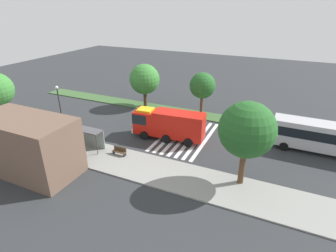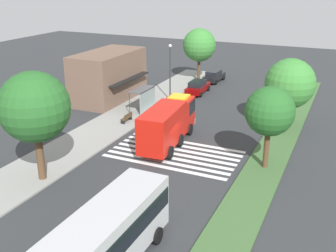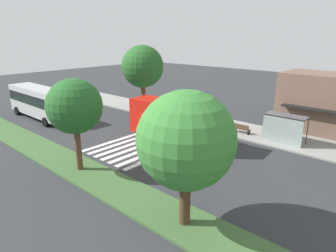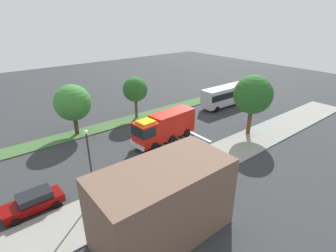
# 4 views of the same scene
# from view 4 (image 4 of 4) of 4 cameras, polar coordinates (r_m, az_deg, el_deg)

# --- Properties ---
(ground_plane) EXTENTS (120.00, 120.00, 0.00)m
(ground_plane) POSITION_cam_4_polar(r_m,az_deg,el_deg) (36.07, -0.08, -1.69)
(ground_plane) COLOR #2D3033
(sidewalk) EXTENTS (60.00, 5.09, 0.14)m
(sidewalk) POSITION_cam_4_polar(r_m,az_deg,el_deg) (30.57, 10.09, -6.92)
(sidewalk) COLOR gray
(sidewalk) RESTS_ON ground_plane
(median_strip) EXTENTS (60.00, 3.00, 0.14)m
(median_strip) POSITION_cam_4_polar(r_m,az_deg,el_deg) (41.73, -6.56, 1.87)
(median_strip) COLOR #3D6033
(median_strip) RESTS_ON ground_plane
(crosswalk) EXTENTS (5.85, 10.89, 0.01)m
(crosswalk) POSITION_cam_4_polar(r_m,az_deg,el_deg) (36.16, 0.11, -1.62)
(crosswalk) COLOR silver
(crosswalk) RESTS_ON ground_plane
(fire_truck) EXTENTS (9.21, 3.27, 3.68)m
(fire_truck) POSITION_cam_4_polar(r_m,az_deg,el_deg) (33.18, -0.97, -0.09)
(fire_truck) COLOR red
(fire_truck) RESTS_ON ground_plane
(parked_car_west) EXTENTS (4.82, 2.20, 1.65)m
(parked_car_west) POSITION_cam_4_polar(r_m,az_deg,el_deg) (25.35, -27.39, -14.51)
(parked_car_west) COLOR #720505
(parked_car_west) RESTS_ON ground_plane
(transit_bus) EXTENTS (10.35, 2.90, 3.55)m
(transit_bus) POSITION_cam_4_polar(r_m,az_deg,el_deg) (47.47, 12.64, 6.74)
(transit_bus) COLOR #B2B2B7
(transit_bus) RESTS_ON ground_plane
(bus_stop_shelter) EXTENTS (3.50, 1.40, 2.46)m
(bus_stop_shelter) POSITION_cam_4_polar(r_m,az_deg,el_deg) (25.27, -5.22, -8.83)
(bus_stop_shelter) COLOR #4C4C51
(bus_stop_shelter) RESTS_ON sidewalk
(bench_near_shelter) EXTENTS (1.60, 0.50, 0.90)m
(bench_near_shelter) POSITION_cam_4_polar(r_m,az_deg,el_deg) (27.99, 1.77, -8.37)
(bench_near_shelter) COLOR #4C3823
(bench_near_shelter) RESTS_ON sidewalk
(street_lamp) EXTENTS (0.36, 0.36, 6.66)m
(street_lamp) POSITION_cam_4_polar(r_m,az_deg,el_deg) (23.00, -16.76, -7.12)
(street_lamp) COLOR #2D2D30
(street_lamp) RESTS_ON sidewalk
(storefront_building) EXTENTS (10.03, 5.81, 5.78)m
(storefront_building) POSITION_cam_4_polar(r_m,az_deg,el_deg) (19.46, -1.13, -16.39)
(storefront_building) COLOR brown
(storefront_building) RESTS_ON ground_plane
(sidewalk_tree_far_west) EXTENTS (5.05, 5.05, 8.06)m
(sidewalk_tree_far_west) POSITION_cam_4_polar(r_m,az_deg,el_deg) (35.60, 18.10, 6.51)
(sidewalk_tree_far_west) COLOR #513823
(sidewalk_tree_far_west) RESTS_ON sidewalk
(median_tree_far_west) EXTENTS (3.77, 3.77, 6.48)m
(median_tree_far_west) POSITION_cam_4_polar(r_m,az_deg,el_deg) (40.13, -7.20, 7.92)
(median_tree_far_west) COLOR #513823
(median_tree_far_west) RESTS_ON median_strip
(median_tree_west) EXTENTS (4.76, 4.76, 6.85)m
(median_tree_west) POSITION_cam_4_polar(r_m,az_deg,el_deg) (36.33, -20.16, 4.78)
(median_tree_west) COLOR #47301E
(median_tree_west) RESTS_ON median_strip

